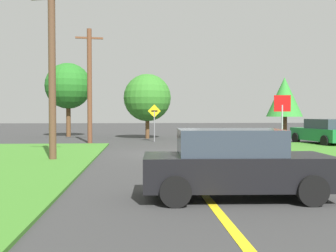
# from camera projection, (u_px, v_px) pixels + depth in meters

# --- Properties ---
(ground_plane) EXTENTS (120.00, 120.00, 0.00)m
(ground_plane) POSITION_uv_depth(u_px,v_px,m) (171.00, 154.00, 19.75)
(ground_plane) COLOR #343434
(lane_stripe_center) EXTENTS (0.20, 14.00, 0.01)m
(lane_stripe_center) POSITION_uv_depth(u_px,v_px,m) (194.00, 181.00, 11.78)
(lane_stripe_center) COLOR yellow
(lane_stripe_center) RESTS_ON ground
(stop_sign) EXTENTS (0.73, 0.17, 2.80)m
(stop_sign) POSITION_uv_depth(u_px,v_px,m) (282.00, 114.00, 18.19)
(stop_sign) COLOR #9EA0A8
(stop_sign) RESTS_ON ground
(car_on_crossroad) EXTENTS (2.81, 4.75, 1.62)m
(car_on_crossroad) POSITION_uv_depth(u_px,v_px,m) (324.00, 132.00, 25.37)
(car_on_crossroad) COLOR #196B33
(car_on_crossroad) RESTS_ON ground
(car_behind_on_main_road) EXTENTS (4.38, 2.09, 1.62)m
(car_behind_on_main_road) POSITION_uv_depth(u_px,v_px,m) (235.00, 164.00, 9.42)
(car_behind_on_main_road) COLOR black
(car_behind_on_main_road) RESTS_ON ground
(utility_pole_near) EXTENTS (1.78, 0.51, 7.31)m
(utility_pole_near) POSITION_uv_depth(u_px,v_px,m) (52.00, 70.00, 16.65)
(utility_pole_near) COLOR brown
(utility_pole_near) RESTS_ON ground
(utility_pole_mid) EXTENTS (1.80, 0.36, 7.51)m
(utility_pole_mid) POSITION_uv_depth(u_px,v_px,m) (90.00, 85.00, 26.53)
(utility_pole_mid) COLOR brown
(utility_pole_mid) RESTS_ON ground
(direction_sign) EXTENTS (0.90, 0.17, 2.58)m
(direction_sign) POSITION_uv_depth(u_px,v_px,m) (154.00, 119.00, 27.99)
(direction_sign) COLOR slate
(direction_sign) RESTS_ON ground
(oak_tree_left) EXTENTS (2.94, 2.94, 4.93)m
(oak_tree_left) POSITION_uv_depth(u_px,v_px,m) (284.00, 97.00, 33.15)
(oak_tree_left) COLOR brown
(oak_tree_left) RESTS_ON ground
(pine_tree_center) EXTENTS (3.69, 3.69, 5.04)m
(pine_tree_center) POSITION_uv_depth(u_px,v_px,m) (147.00, 98.00, 31.47)
(pine_tree_center) COLOR brown
(pine_tree_center) RESTS_ON ground
(oak_tree_right) EXTENTS (3.84, 3.84, 6.19)m
(oak_tree_right) POSITION_uv_depth(u_px,v_px,m) (68.00, 86.00, 33.86)
(oak_tree_right) COLOR brown
(oak_tree_right) RESTS_ON ground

